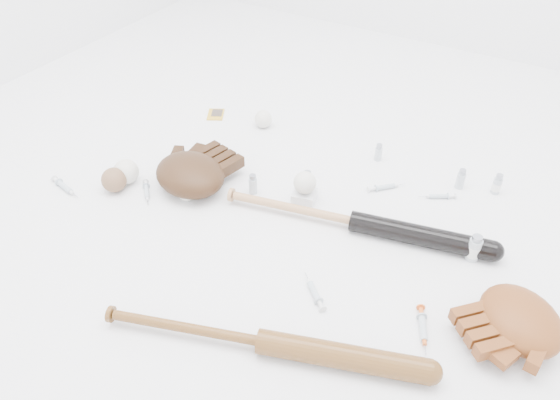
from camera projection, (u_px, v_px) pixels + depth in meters
The scene contains 23 objects.
bat_dark at pixel (354, 221), 1.62m from camera, with size 0.84×0.06×0.06m, color black, non-canonical shape.
bat_wood at pixel (261, 341), 1.29m from camera, with size 0.83×0.06×0.06m, color brown, non-canonical shape.
glove_dark at pixel (190, 174), 1.77m from camera, with size 0.29×0.29×0.11m, color #341D0E, non-canonical shape.
glove_tan at pixel (521, 319), 1.32m from camera, with size 0.26×0.26×0.10m, color brown, non-canonical shape.
trading_card at pixel (216, 114), 2.16m from camera, with size 0.06×0.09×0.00m, color gold.
pedestal at pixel (304, 197), 1.73m from camera, with size 0.07×0.07×0.04m, color white.
baseball_on_pedestal at pixel (305, 183), 1.70m from camera, with size 0.07×0.07×0.07m, color silver.
baseball_left at pixel (126, 172), 1.80m from camera, with size 0.08×0.08×0.08m, color silver.
baseball_upper at pixel (263, 119), 2.07m from camera, with size 0.07×0.07×0.07m, color silver.
baseball_mid at pixel (187, 190), 1.73m from camera, with size 0.07×0.07×0.07m, color silver.
baseball_aged at pixel (114, 180), 1.76m from camera, with size 0.08×0.08×0.08m, color brown.
syringe_0 at pixel (65, 187), 1.78m from camera, with size 0.16×0.03×0.02m, color #ADBCC6, non-canonical shape.
syringe_1 at pixel (314, 292), 1.44m from camera, with size 0.15×0.03×0.02m, color #ADBCC6, non-canonical shape.
syringe_2 at pixel (385, 187), 1.79m from camera, with size 0.14×0.02×0.02m, color #ADBCC6, non-canonical shape.
syringe_3 at pixel (423, 328), 1.34m from camera, with size 0.16×0.03×0.02m, color #ADBCC6, non-canonical shape.
syringe_4 at pixel (438, 196), 1.75m from camera, with size 0.13×0.02×0.02m, color #ADBCC6, non-canonical shape.
syringe_5 at pixel (147, 192), 1.77m from camera, with size 0.14×0.02×0.02m, color #ADBCC6, non-canonical shape.
vial_0 at pixel (461, 179), 1.78m from camera, with size 0.03×0.03×0.07m, color #B2BDC4.
vial_1 at pixel (379, 152), 1.90m from camera, with size 0.03×0.03×0.06m, color #B2BDC4.
vial_2 at pixel (307, 182), 1.76m from camera, with size 0.03×0.03×0.08m, color #B2BDC4.
vial_3 at pixel (474, 248), 1.52m from camera, with size 0.04×0.04×0.08m, color #B2BDC4.
vial_4 at pixel (253, 184), 1.76m from camera, with size 0.03×0.03×0.07m, color #B2BDC4.
vial_5 at pixel (497, 184), 1.76m from camera, with size 0.03×0.03×0.07m, color #B2BDC4.
Camera 1 is at (0.62, -1.11, 1.11)m, focal length 35.00 mm.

